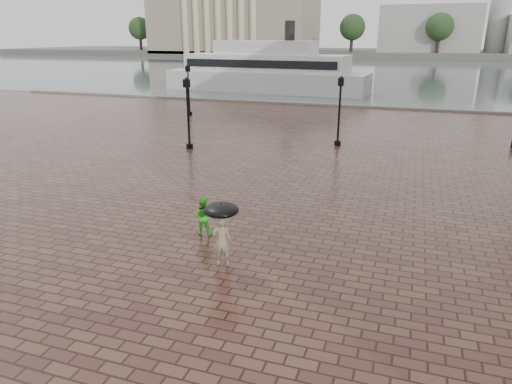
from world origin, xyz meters
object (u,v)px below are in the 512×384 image
child_pedestrian (203,216)px  ferry_near (266,71)px  street_lamps (233,102)px  adult_pedestrian (222,241)px

child_pedestrian → ferry_near: size_ratio=0.05×
street_lamps → ferry_near: ferry_near is taller
child_pedestrian → ferry_near: 46.06m
adult_pedestrian → child_pedestrian: (-1.59, 1.97, -0.12)m
street_lamps → ferry_near: (-6.07, 27.03, 0.30)m
child_pedestrian → street_lamps: bearing=-83.4°
street_lamps → adult_pedestrian: street_lamps is taller
street_lamps → child_pedestrian: (5.66, -17.47, -1.61)m
ferry_near → adult_pedestrian: bearing=-69.9°
street_lamps → child_pedestrian: bearing=-72.1°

